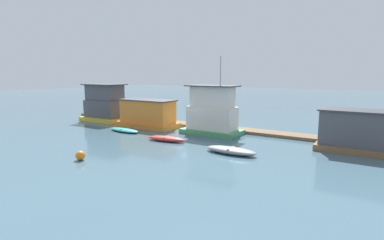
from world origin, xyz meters
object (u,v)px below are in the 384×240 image
object	(u,v)px
dinghy_teal	(125,130)
mooring_post_near_left	(232,123)
mooring_post_near_right	(207,123)
houseboat_orange	(148,114)
houseboat_green	(212,113)
buoy_orange	(80,155)
dinghy_grey	(231,150)
houseboat_yellow	(105,104)
dinghy_red	(166,139)
houseboat_brown	(354,131)

from	to	relation	value
dinghy_teal	mooring_post_near_left	size ratio (longest dim) A/B	1.97
dinghy_teal	mooring_post_near_right	distance (m)	8.88
houseboat_orange	dinghy_teal	xyz separation A→B (m)	(-0.14, -3.60, -1.32)
houseboat_green	buoy_orange	size ratio (longest dim) A/B	11.56
houseboat_green	dinghy_grey	size ratio (longest dim) A/B	1.88
dinghy_grey	houseboat_yellow	bearing A→B (deg)	163.35
houseboat_orange	houseboat_green	world-z (taller)	houseboat_green
dinghy_teal	mooring_post_near_right	xyz separation A→B (m)	(6.97, 5.46, 0.60)
dinghy_teal	dinghy_grey	distance (m)	13.52
dinghy_red	dinghy_teal	bearing A→B (deg)	169.42
houseboat_brown	buoy_orange	world-z (taller)	houseboat_brown
houseboat_yellow	houseboat_brown	size ratio (longest dim) A/B	1.11
mooring_post_near_left	houseboat_green	bearing A→B (deg)	-139.02
buoy_orange	dinghy_grey	bearing A→B (deg)	41.54
houseboat_brown	houseboat_yellow	bearing A→B (deg)	179.50
houseboat_yellow	dinghy_grey	bearing A→B (deg)	-16.65
houseboat_brown	dinghy_grey	distance (m)	10.07
houseboat_green	dinghy_red	size ratio (longest dim) A/B	2.04
dinghy_grey	mooring_post_near_left	world-z (taller)	mooring_post_near_left
houseboat_orange	mooring_post_near_right	size ratio (longest dim) A/B	4.55
houseboat_green	buoy_orange	world-z (taller)	houseboat_green
houseboat_yellow	dinghy_red	distance (m)	15.58
dinghy_teal	buoy_orange	distance (m)	10.64
houseboat_yellow	houseboat_orange	bearing A→B (deg)	-5.57
houseboat_green	houseboat_orange	bearing A→B (deg)	-176.88
dinghy_teal	buoy_orange	xyz separation A→B (m)	(5.03, -9.37, 0.15)
mooring_post_near_left	buoy_orange	distance (m)	15.67
houseboat_orange	mooring_post_near_left	size ratio (longest dim) A/B	3.44
houseboat_yellow	mooring_post_near_right	bearing A→B (deg)	4.18
houseboat_yellow	houseboat_brown	world-z (taller)	houseboat_yellow
houseboat_brown	mooring_post_near_left	size ratio (longest dim) A/B	2.63
houseboat_orange	buoy_orange	world-z (taller)	houseboat_orange
houseboat_orange	mooring_post_near_left	xyz separation A→B (m)	(9.88, 1.87, -0.47)
houseboat_yellow	buoy_orange	xyz separation A→B (m)	(12.91, -13.75, -1.84)
buoy_orange	houseboat_yellow	bearing A→B (deg)	133.19
houseboat_green	mooring_post_near_left	size ratio (longest dim) A/B	3.76
mooring_post_near_right	houseboat_brown	bearing A→B (deg)	-5.36
houseboat_orange	mooring_post_near_left	world-z (taller)	houseboat_orange
houseboat_green	mooring_post_near_left	world-z (taller)	houseboat_green
houseboat_yellow	mooring_post_near_right	size ratio (longest dim) A/B	3.85
houseboat_orange	mooring_post_near_right	world-z (taller)	houseboat_orange
houseboat_orange	houseboat_green	xyz separation A→B (m)	(8.25, 0.45, 0.62)
houseboat_orange	dinghy_grey	bearing A→B (deg)	-22.84
dinghy_teal	dinghy_red	world-z (taller)	dinghy_red
houseboat_brown	mooring_post_near_right	xyz separation A→B (m)	(-14.30, 1.34, -0.82)
dinghy_grey	mooring_post_near_right	size ratio (longest dim) A/B	2.65
dinghy_red	houseboat_green	bearing A→B (deg)	70.59
houseboat_yellow	dinghy_red	xyz separation A→B (m)	(14.41, -5.60, -1.94)
mooring_post_near_right	mooring_post_near_left	distance (m)	3.06
houseboat_orange	dinghy_teal	distance (m)	3.84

